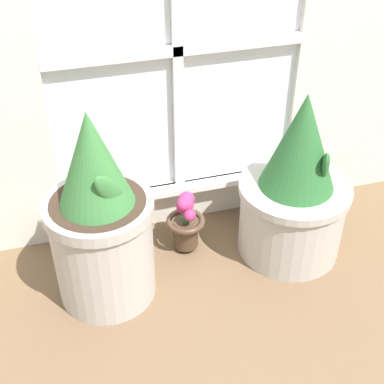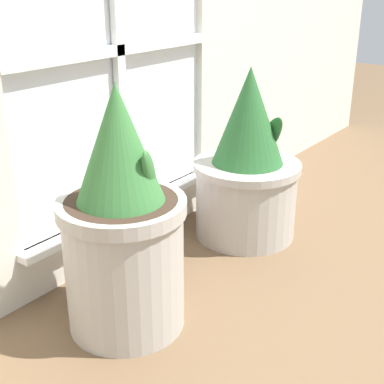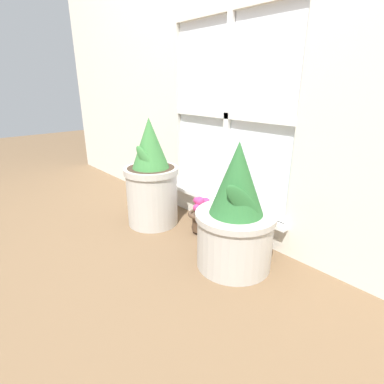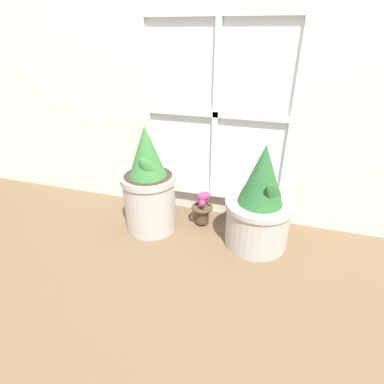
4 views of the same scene
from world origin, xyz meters
TOP-DOWN VIEW (x-y plane):
  - ground_plane at (0.00, 0.00)m, footprint 10.00×10.00m
  - potted_plant_left at (-0.36, 0.16)m, footprint 0.36×0.36m
  - potted_plant_right at (0.36, 0.18)m, footprint 0.41×0.41m
  - flower_vase at (-0.03, 0.29)m, footprint 0.15×0.15m

SIDE VIEW (x-z plane):
  - ground_plane at x=0.00m, z-range 0.00..0.00m
  - flower_vase at x=-0.03m, z-range 0.01..0.25m
  - potted_plant_right at x=0.36m, z-range -0.06..0.61m
  - potted_plant_left at x=-0.36m, z-range -0.05..0.67m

